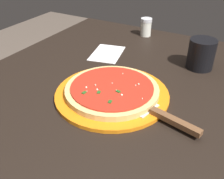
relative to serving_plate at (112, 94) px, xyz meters
The scene contains 7 objects.
restaurant_table 0.12m from the serving_plate, 75.57° to the left, with size 1.13×0.94×0.72m.
serving_plate is the anchor object (origin of this frame).
pizza 0.01m from the serving_plate, ahead, with size 0.26×0.26×0.02m.
pizza_server 0.16m from the serving_plate, 76.83° to the left, with size 0.09×0.22×0.01m.
cup_tall_drink 0.33m from the serving_plate, 149.62° to the left, with size 0.09×0.09×0.10m, color black.
napkin_folded_right 0.28m from the serving_plate, 146.95° to the right, with size 0.15×0.10×0.00m, color white.
parmesan_shaker 0.48m from the serving_plate, 167.88° to the right, with size 0.05×0.05×0.07m.
Camera 1 is at (0.51, 0.27, 1.12)m, focal length 41.45 mm.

